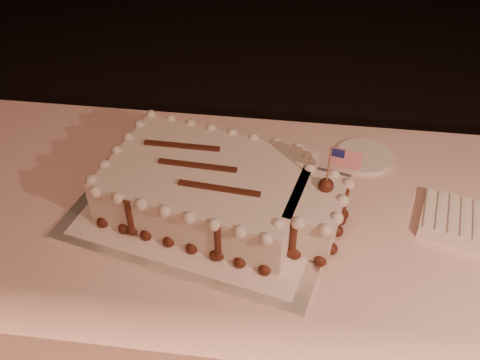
# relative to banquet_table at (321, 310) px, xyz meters

# --- Properties ---
(room_shell) EXTENTS (6.10, 8.10, 2.90)m
(room_shell) POSITION_rel_banquet_table_xyz_m (0.00, -0.60, 1.02)
(room_shell) COLOR black
(room_shell) RESTS_ON ground
(banquet_table) EXTENTS (2.40, 0.80, 0.75)m
(banquet_table) POSITION_rel_banquet_table_xyz_m (0.00, 0.00, 0.00)
(banquet_table) COLOR #FFD0C5
(banquet_table) RESTS_ON ground
(cake_board) EXTENTS (0.71, 0.60, 0.01)m
(cake_board) POSITION_rel_banquet_table_xyz_m (-0.32, 0.01, 0.38)
(cake_board) COLOR white
(cake_board) RESTS_ON banquet_table
(doily) EXTENTS (0.64, 0.54, 0.00)m
(doily) POSITION_rel_banquet_table_xyz_m (-0.32, 0.01, 0.38)
(doily) COLOR white
(doily) RESTS_ON cake_board
(sheet_cake) EXTENTS (0.62, 0.43, 0.23)m
(sheet_cake) POSITION_rel_banquet_table_xyz_m (-0.29, 0.00, 0.44)
(sheet_cake) COLOR silver
(sheet_cake) RESTS_ON doily
(napkin_stack) EXTENTS (0.25, 0.20, 0.03)m
(napkin_stack) POSITION_rel_banquet_table_xyz_m (0.31, 0.02, 0.39)
(napkin_stack) COLOR white
(napkin_stack) RESTS_ON banquet_table
(side_plate) EXTENTS (0.15, 0.15, 0.01)m
(side_plate) POSITION_rel_banquet_table_xyz_m (0.08, 0.25, 0.38)
(side_plate) COLOR white
(side_plate) RESTS_ON banquet_table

